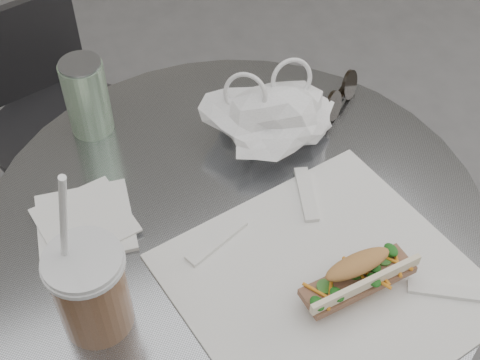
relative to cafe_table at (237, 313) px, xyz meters
name	(u,v)px	position (x,y,z in m)	size (l,w,h in m)	color
cafe_table	(237,313)	(0.00, 0.00, 0.00)	(0.76, 0.76, 0.74)	slate
chair_far	(68,155)	(-0.14, 0.69, -0.16)	(0.36, 0.38, 0.68)	#2B2B2D
sandwich_paper	(326,283)	(0.06, -0.16, 0.28)	(0.38, 0.36, 0.00)	white
banh_mi	(357,277)	(0.09, -0.19, 0.31)	(0.20, 0.08, 0.07)	tan
iced_coffee	(91,289)	(-0.24, -0.08, 0.35)	(0.10, 0.10, 0.29)	brown
sunglasses	(340,97)	(0.27, 0.15, 0.29)	(0.11, 0.08, 0.05)	black
plastic_bag	(273,119)	(0.12, 0.12, 0.32)	(0.20, 0.15, 0.10)	white
napkin_stack	(85,222)	(-0.21, 0.08, 0.28)	(0.16, 0.16, 0.01)	white
drink_can	(87,97)	(-0.13, 0.28, 0.34)	(0.07, 0.07, 0.14)	#559054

